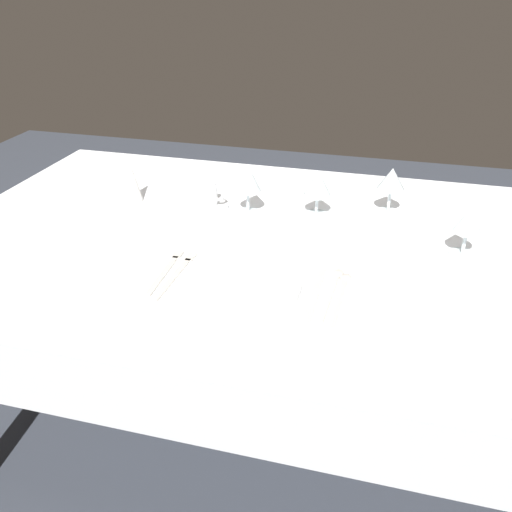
{
  "coord_description": "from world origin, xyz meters",
  "views": [
    {
      "loc": [
        0.31,
        -1.3,
        1.41
      ],
      "look_at": [
        0.01,
        -0.16,
        0.76
      ],
      "focal_mm": 38.39,
      "sensor_mm": 36.0,
      "label": 1
    }
  ],
  "objects_px": {
    "spoon_soup": "(333,288)",
    "wine_glass_left": "(468,223)",
    "wine_glass_centre": "(391,181)",
    "coffee_cup_left": "(205,193)",
    "dinner_plate": "(243,285)",
    "fork_outer": "(177,273)",
    "wine_glass_far": "(318,185)",
    "napkin_folded": "(131,179)",
    "wine_glass_right": "(248,180)",
    "fork_inner": "(167,270)",
    "dinner_knife": "(315,295)",
    "spoon_dessert": "(342,292)"
  },
  "relations": [
    {
      "from": "fork_outer",
      "to": "spoon_soup",
      "type": "relative_size",
      "value": 0.99
    },
    {
      "from": "dinner_knife",
      "to": "spoon_dessert",
      "type": "distance_m",
      "value": 0.06
    },
    {
      "from": "dinner_plate",
      "to": "fork_inner",
      "type": "xyz_separation_m",
      "value": [
        -0.2,
        0.03,
        -0.01
      ]
    },
    {
      "from": "spoon_soup",
      "to": "wine_glass_centre",
      "type": "bearing_deg",
      "value": 77.73
    },
    {
      "from": "wine_glass_right",
      "to": "napkin_folded",
      "type": "bearing_deg",
      "value": -179.5
    },
    {
      "from": "wine_glass_right",
      "to": "fork_inner",
      "type": "bearing_deg",
      "value": -104.67
    },
    {
      "from": "fork_inner",
      "to": "wine_glass_right",
      "type": "distance_m",
      "value": 0.4
    },
    {
      "from": "wine_glass_centre",
      "to": "wine_glass_far",
      "type": "height_order",
      "value": "same"
    },
    {
      "from": "fork_inner",
      "to": "spoon_soup",
      "type": "distance_m",
      "value": 0.4
    },
    {
      "from": "fork_outer",
      "to": "spoon_dessert",
      "type": "relative_size",
      "value": 1.0
    },
    {
      "from": "spoon_dessert",
      "to": "wine_glass_centre",
      "type": "distance_m",
      "value": 0.49
    },
    {
      "from": "dinner_knife",
      "to": "wine_glass_right",
      "type": "xyz_separation_m",
      "value": [
        -0.27,
        0.4,
        0.1
      ]
    },
    {
      "from": "dinner_knife",
      "to": "napkin_folded",
      "type": "distance_m",
      "value": 0.75
    },
    {
      "from": "wine_glass_centre",
      "to": "coffee_cup_left",
      "type": "bearing_deg",
      "value": -169.76
    },
    {
      "from": "wine_glass_right",
      "to": "wine_glass_far",
      "type": "relative_size",
      "value": 1.07
    },
    {
      "from": "fork_inner",
      "to": "wine_glass_left",
      "type": "distance_m",
      "value": 0.75
    },
    {
      "from": "fork_outer",
      "to": "wine_glass_far",
      "type": "bearing_deg",
      "value": 57.68
    },
    {
      "from": "dinner_plate",
      "to": "wine_glass_centre",
      "type": "distance_m",
      "value": 0.6
    },
    {
      "from": "napkin_folded",
      "to": "fork_outer",
      "type": "bearing_deg",
      "value": -51.81
    },
    {
      "from": "spoon_dessert",
      "to": "wine_glass_right",
      "type": "relative_size",
      "value": 1.53
    },
    {
      "from": "spoon_soup",
      "to": "wine_glass_right",
      "type": "relative_size",
      "value": 1.54
    },
    {
      "from": "fork_inner",
      "to": "wine_glass_centre",
      "type": "relative_size",
      "value": 1.55
    },
    {
      "from": "napkin_folded",
      "to": "dinner_knife",
      "type": "bearing_deg",
      "value": -31.91
    },
    {
      "from": "dinner_knife",
      "to": "spoon_soup",
      "type": "xyz_separation_m",
      "value": [
        0.03,
        0.04,
        0.0
      ]
    },
    {
      "from": "spoon_dessert",
      "to": "wine_glass_far",
      "type": "distance_m",
      "value": 0.43
    },
    {
      "from": "fork_outer",
      "to": "fork_inner",
      "type": "height_order",
      "value": "same"
    },
    {
      "from": "napkin_folded",
      "to": "fork_inner",
      "type": "bearing_deg",
      "value": -54.11
    },
    {
      "from": "dinner_plate",
      "to": "wine_glass_left",
      "type": "distance_m",
      "value": 0.58
    },
    {
      "from": "dinner_plate",
      "to": "wine_glass_far",
      "type": "height_order",
      "value": "wine_glass_far"
    },
    {
      "from": "dinner_plate",
      "to": "dinner_knife",
      "type": "distance_m",
      "value": 0.17
    },
    {
      "from": "fork_inner",
      "to": "wine_glass_left",
      "type": "bearing_deg",
      "value": 20.88
    },
    {
      "from": "dinner_plate",
      "to": "wine_glass_left",
      "type": "xyz_separation_m",
      "value": [
        0.5,
        0.29,
        0.08
      ]
    },
    {
      "from": "coffee_cup_left",
      "to": "wine_glass_centre",
      "type": "xyz_separation_m",
      "value": [
        0.53,
        0.1,
        0.05
      ]
    },
    {
      "from": "spoon_dessert",
      "to": "wine_glass_left",
      "type": "height_order",
      "value": "wine_glass_left"
    },
    {
      "from": "spoon_soup",
      "to": "wine_glass_left",
      "type": "distance_m",
      "value": 0.39
    },
    {
      "from": "fork_outer",
      "to": "wine_glass_centre",
      "type": "xyz_separation_m",
      "value": [
        0.47,
        0.49,
        0.1
      ]
    },
    {
      "from": "fork_outer",
      "to": "wine_glass_far",
      "type": "distance_m",
      "value": 0.51
    },
    {
      "from": "fork_inner",
      "to": "spoon_dessert",
      "type": "xyz_separation_m",
      "value": [
        0.42,
        0.01,
        0.0
      ]
    },
    {
      "from": "spoon_soup",
      "to": "wine_glass_left",
      "type": "relative_size",
      "value": 1.79
    },
    {
      "from": "wine_glass_centre",
      "to": "fork_outer",
      "type": "bearing_deg",
      "value": -133.71
    },
    {
      "from": "fork_outer",
      "to": "coffee_cup_left",
      "type": "distance_m",
      "value": 0.4
    },
    {
      "from": "wine_glass_centre",
      "to": "wine_glass_left",
      "type": "bearing_deg",
      "value": -47.72
    },
    {
      "from": "dinner_plate",
      "to": "coffee_cup_left",
      "type": "height_order",
      "value": "coffee_cup_left"
    },
    {
      "from": "wine_glass_left",
      "to": "wine_glass_right",
      "type": "xyz_separation_m",
      "value": [
        -0.6,
        0.11,
        0.02
      ]
    },
    {
      "from": "coffee_cup_left",
      "to": "wine_glass_centre",
      "type": "relative_size",
      "value": 0.73
    },
    {
      "from": "dinner_knife",
      "to": "spoon_dessert",
      "type": "bearing_deg",
      "value": 25.8
    },
    {
      "from": "dinner_knife",
      "to": "spoon_soup",
      "type": "distance_m",
      "value": 0.05
    },
    {
      "from": "spoon_soup",
      "to": "wine_glass_far",
      "type": "distance_m",
      "value": 0.41
    },
    {
      "from": "coffee_cup_left",
      "to": "napkin_folded",
      "type": "relative_size",
      "value": 0.71
    },
    {
      "from": "dinner_plate",
      "to": "fork_inner",
      "type": "distance_m",
      "value": 0.2
    }
  ]
}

